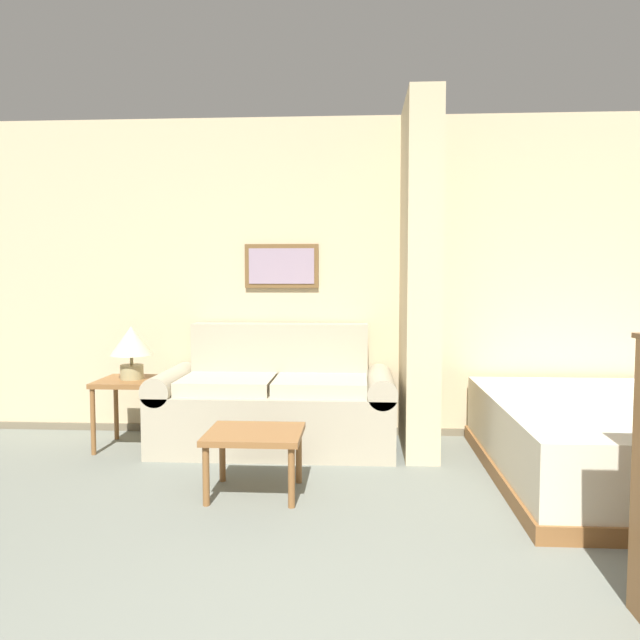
% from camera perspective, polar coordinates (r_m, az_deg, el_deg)
% --- Properties ---
extents(wall_back, '(7.11, 0.16, 2.60)m').
position_cam_1_polar(wall_back, '(5.18, 3.35, 3.83)').
color(wall_back, '#CCB78E').
rests_on(wall_back, ground_plane).
extents(wall_partition_pillar, '(0.24, 0.85, 2.60)m').
position_cam_1_polar(wall_partition_pillar, '(4.71, 9.07, 3.83)').
color(wall_partition_pillar, '#CCB78E').
rests_on(wall_partition_pillar, ground_plane).
extents(couch, '(1.82, 0.84, 0.93)m').
position_cam_1_polar(couch, '(4.84, -4.07, -7.64)').
color(couch, tan).
rests_on(couch, ground_plane).
extents(coffee_table, '(0.57, 0.51, 0.38)m').
position_cam_1_polar(coffee_table, '(3.84, -6.00, -10.82)').
color(coffee_table, brown).
rests_on(coffee_table, ground_plane).
extents(side_table, '(0.50, 0.50, 0.53)m').
position_cam_1_polar(side_table, '(5.00, -16.79, -6.07)').
color(side_table, brown).
rests_on(side_table, ground_plane).
extents(table_lamp, '(0.32, 0.32, 0.41)m').
position_cam_1_polar(table_lamp, '(4.95, -16.87, -2.17)').
color(table_lamp, tan).
rests_on(table_lamp, side_table).
extents(bed, '(1.74, 2.05, 0.50)m').
position_cam_1_polar(bed, '(4.54, 26.34, -9.87)').
color(bed, brown).
rests_on(bed, ground_plane).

